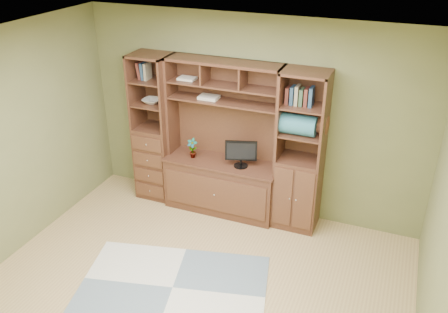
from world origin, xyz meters
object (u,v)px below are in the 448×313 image
at_px(center_hutch, 221,141).
at_px(monitor, 241,149).
at_px(right_tower, 300,153).
at_px(left_tower, 154,128).

relative_size(center_hutch, monitor, 4.14).
height_order(center_hutch, monitor, center_hutch).
bearing_deg(center_hutch, right_tower, 2.23).
bearing_deg(center_hutch, monitor, -7.03).
distance_m(left_tower, monitor, 1.29).
relative_size(left_tower, monitor, 4.14).
relative_size(center_hutch, right_tower, 1.00).
distance_m(center_hutch, monitor, 0.29).
bearing_deg(right_tower, center_hutch, -177.77).
distance_m(center_hutch, left_tower, 1.00).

